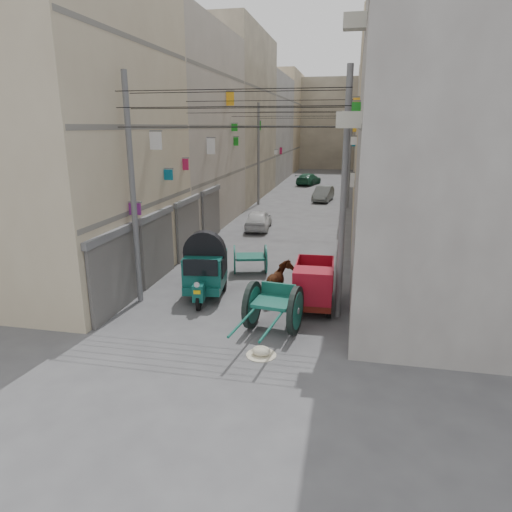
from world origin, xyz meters
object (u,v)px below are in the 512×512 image
(horse, at_px, (279,283))
(distant_car_grey, at_px, (323,194))
(auto_rickshaw, at_px, (205,268))
(feed_sack, at_px, (261,351))
(distant_car_green, at_px, (308,179))
(tonga_cart, at_px, (273,307))
(distant_car_white, at_px, (258,220))
(second_cart, at_px, (250,258))
(mini_truck, at_px, (313,288))

(horse, xyz_separation_m, distant_car_grey, (0.09, 23.88, -0.08))
(auto_rickshaw, xyz_separation_m, feed_sack, (2.95, -4.13, -1.00))
(feed_sack, relative_size, distant_car_green, 0.12)
(tonga_cart, bearing_deg, distant_car_white, 111.10)
(auto_rickshaw, relative_size, tonga_cart, 0.80)
(horse, bearing_deg, tonga_cart, 101.78)
(distant_car_grey, distance_m, distant_car_green, 11.32)
(distant_car_white, height_order, distant_car_grey, distant_car_grey)
(tonga_cart, distance_m, feed_sack, 1.83)
(horse, bearing_deg, distant_car_white, -68.08)
(tonga_cart, distance_m, horse, 2.52)
(second_cart, bearing_deg, auto_rickshaw, -123.44)
(second_cart, xyz_separation_m, horse, (1.75, -3.02, 0.04))
(auto_rickshaw, xyz_separation_m, second_cart, (1.04, 3.11, -0.46))
(auto_rickshaw, distance_m, tonga_cart, 3.87)
(horse, xyz_separation_m, distant_car_green, (-2.24, 34.95, -0.09))
(mini_truck, xyz_separation_m, distant_car_grey, (-1.20, 24.44, -0.18))
(distant_car_green, bearing_deg, horse, 108.18)
(second_cart, bearing_deg, horse, -74.94)
(auto_rickshaw, relative_size, distant_car_white, 0.78)
(mini_truck, height_order, feed_sack, mini_truck)
(mini_truck, xyz_separation_m, distant_car_green, (-3.53, 35.51, -0.18))
(tonga_cart, bearing_deg, horse, 102.70)
(distant_car_green, bearing_deg, feed_sack, 108.03)
(mini_truck, height_order, distant_car_green, mini_truck)
(mini_truck, distance_m, distant_car_white, 13.09)
(tonga_cart, relative_size, distant_car_grey, 0.93)
(distant_car_grey, bearing_deg, distant_car_green, 108.51)
(second_cart, relative_size, distant_car_grey, 0.45)
(tonga_cart, distance_m, distant_car_white, 14.66)
(horse, distance_m, distant_car_green, 35.03)
(distant_car_white, height_order, distant_car_green, distant_car_green)
(mini_truck, height_order, distant_car_white, mini_truck)
(feed_sack, xyz_separation_m, distant_car_green, (-2.41, 39.17, 0.49))
(tonga_cart, height_order, horse, tonga_cart)
(mini_truck, bearing_deg, second_cart, 128.39)
(tonga_cart, height_order, mini_truck, mini_truck)
(distant_car_green, bearing_deg, distant_car_grey, 116.40)
(mini_truck, distance_m, feed_sack, 3.89)
(horse, bearing_deg, distant_car_grey, -83.30)
(mini_truck, bearing_deg, tonga_cart, -120.90)
(auto_rickshaw, relative_size, second_cart, 1.65)
(distant_car_grey, relative_size, distant_car_green, 0.88)
(auto_rickshaw, bearing_deg, horse, -5.68)
(auto_rickshaw, height_order, feed_sack, auto_rickshaw)
(feed_sack, height_order, distant_car_white, distant_car_white)
(auto_rickshaw, xyz_separation_m, horse, (2.79, 0.09, -0.43))
(distant_car_white, xyz_separation_m, distant_car_grey, (3.24, 12.12, 0.01))
(mini_truck, distance_m, distant_car_grey, 24.47)
(auto_rickshaw, height_order, distant_car_white, auto_rickshaw)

